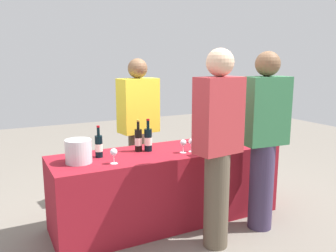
# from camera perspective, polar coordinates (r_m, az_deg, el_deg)

# --- Properties ---
(ground_plane) EXTENTS (12.00, 12.00, 0.00)m
(ground_plane) POSITION_cam_1_polar(r_m,az_deg,el_deg) (3.78, 0.00, -14.96)
(ground_plane) COLOR slate
(tasting_table) EXTENTS (2.33, 0.70, 0.74)m
(tasting_table) POSITION_cam_1_polar(r_m,az_deg,el_deg) (3.63, 0.00, -9.68)
(tasting_table) COLOR maroon
(tasting_table) RESTS_ON ground_plane
(wine_bottle_0) EXTENTS (0.07, 0.07, 0.30)m
(wine_bottle_0) POSITION_cam_1_polar(r_m,az_deg,el_deg) (3.32, -11.26, -3.23)
(wine_bottle_0) COLOR black
(wine_bottle_0) RESTS_ON tasting_table
(wine_bottle_1) EXTENTS (0.07, 0.07, 0.32)m
(wine_bottle_1) POSITION_cam_1_polar(r_m,az_deg,el_deg) (3.47, -4.88, -2.29)
(wine_bottle_1) COLOR black
(wine_bottle_1) RESTS_ON tasting_table
(wine_bottle_2) EXTENTS (0.08, 0.08, 0.33)m
(wine_bottle_2) POSITION_cam_1_polar(r_m,az_deg,el_deg) (3.47, -3.27, -2.22)
(wine_bottle_2) COLOR black
(wine_bottle_2) RESTS_ON tasting_table
(wine_bottle_3) EXTENTS (0.07, 0.07, 0.31)m
(wine_bottle_3) POSITION_cam_1_polar(r_m,az_deg,el_deg) (3.86, 5.51, -1.02)
(wine_bottle_3) COLOR black
(wine_bottle_3) RESTS_ON tasting_table
(wine_glass_0) EXTENTS (0.06, 0.06, 0.14)m
(wine_glass_0) POSITION_cam_1_polar(r_m,az_deg,el_deg) (3.09, -8.87, -4.35)
(wine_glass_0) COLOR silver
(wine_glass_0) RESTS_ON tasting_table
(wine_glass_1) EXTENTS (0.06, 0.06, 0.13)m
(wine_glass_1) POSITION_cam_1_polar(r_m,az_deg,el_deg) (3.41, 2.51, -2.85)
(wine_glass_1) COLOR silver
(wine_glass_1) RESTS_ON tasting_table
(wine_glass_2) EXTENTS (0.06, 0.06, 0.13)m
(wine_glass_2) POSITION_cam_1_polar(r_m,az_deg,el_deg) (3.45, 3.86, -2.67)
(wine_glass_2) COLOR silver
(wine_glass_2) RESTS_ON tasting_table
(wine_glass_3) EXTENTS (0.07, 0.07, 0.14)m
(wine_glass_3) POSITION_cam_1_polar(r_m,az_deg,el_deg) (3.68, 7.39, -1.82)
(wine_glass_3) COLOR silver
(wine_glass_3) RESTS_ON tasting_table
(wine_glass_4) EXTENTS (0.07, 0.07, 0.15)m
(wine_glass_4) POSITION_cam_1_polar(r_m,az_deg,el_deg) (3.80, 10.66, -1.39)
(wine_glass_4) COLOR silver
(wine_glass_4) RESTS_ON tasting_table
(ice_bucket) EXTENTS (0.23, 0.23, 0.21)m
(ice_bucket) POSITION_cam_1_polar(r_m,az_deg,el_deg) (3.18, -14.44, -4.02)
(ice_bucket) COLOR silver
(ice_bucket) RESTS_ON tasting_table
(server_pouring) EXTENTS (0.47, 0.30, 1.66)m
(server_pouring) POSITION_cam_1_polar(r_m,az_deg,el_deg) (4.02, -4.84, -0.03)
(server_pouring) COLOR brown
(server_pouring) RESTS_ON ground_plane
(guest_0) EXTENTS (0.42, 0.27, 1.74)m
(guest_0) POSITION_cam_1_polar(r_m,az_deg,el_deg) (2.99, 8.17, -2.69)
(guest_0) COLOR brown
(guest_0) RESTS_ON ground_plane
(guest_1) EXTENTS (0.44, 0.27, 1.72)m
(guest_1) POSITION_cam_1_polar(r_m,az_deg,el_deg) (3.43, 15.43, -1.56)
(guest_1) COLOR #3F3351
(guest_1) RESTS_ON ground_plane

